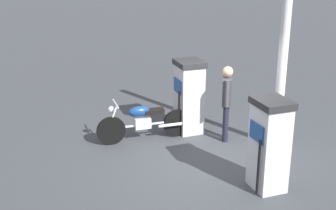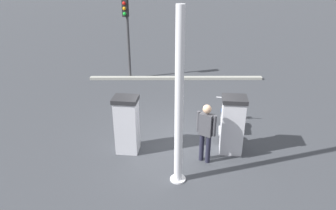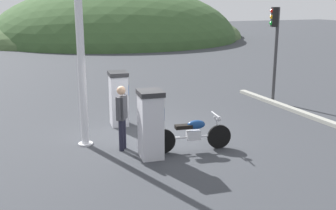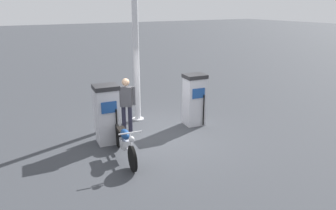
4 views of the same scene
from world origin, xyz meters
name	(u,v)px [view 2 (image 2 of 4)]	position (x,y,z in m)	size (l,w,h in m)	color
ground_plane	(179,143)	(0.00, 0.00, 0.00)	(120.00, 120.00, 0.00)	#383A3F
fuel_pump_near	(232,125)	(-0.41, -1.49, 0.87)	(0.69, 0.73, 1.72)	silver
fuel_pump_far	(127,124)	(-0.41, 1.49, 0.86)	(0.67, 0.74, 1.70)	silver
motorcycle_near_pump	(224,119)	(0.76, -1.46, 0.46)	(2.16, 0.64, 0.96)	black
attendant_person	(206,130)	(-0.92, -0.69, 0.99)	(0.39, 0.53, 1.71)	#1E1E2D
roadside_traffic_light	(127,26)	(5.86, 2.22, 2.47)	(0.40, 0.29, 3.60)	#38383A
canopy_support_pole	(179,106)	(-1.76, 0.06, 2.07)	(0.40, 0.40, 4.30)	silver
road_edge_kerb	(176,78)	(5.77, 0.00, 0.06)	(0.33, 8.13, 0.12)	#9E9E93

